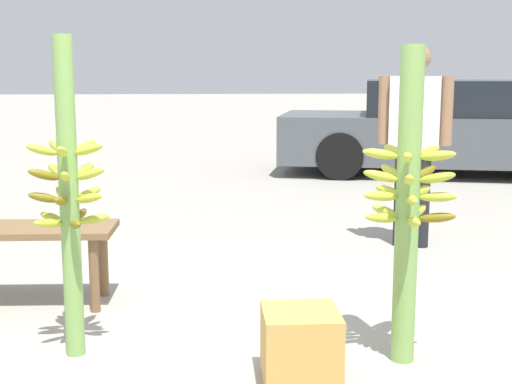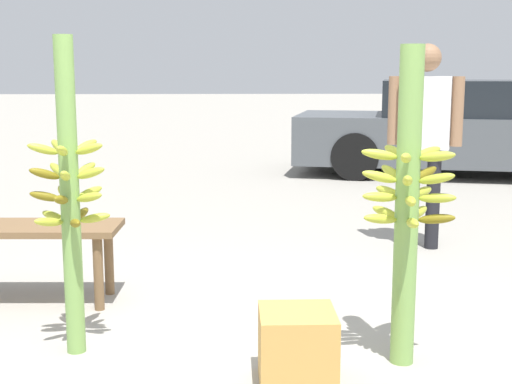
{
  "view_description": "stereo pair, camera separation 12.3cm",
  "coord_description": "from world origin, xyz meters",
  "px_view_note": "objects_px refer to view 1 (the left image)",
  "views": [
    {
      "loc": [
        -0.11,
        -3.28,
        1.45
      ],
      "look_at": [
        0.14,
        0.33,
        0.83
      ],
      "focal_mm": 50.0,
      "sensor_mm": 36.0,
      "label": 1
    },
    {
      "loc": [
        0.01,
        -3.29,
        1.45
      ],
      "look_at": [
        0.14,
        0.33,
        0.83
      ],
      "focal_mm": 50.0,
      "sensor_mm": 36.0,
      "label": 2
    }
  ],
  "objects_px": {
    "banana_stalk_left": "(69,196)",
    "market_bench": "(22,239)",
    "banana_stalk_center": "(408,202)",
    "parked_car": "(445,128)",
    "produce_crate": "(301,347)",
    "vendor_person": "(414,126)"
  },
  "relations": [
    {
      "from": "market_bench",
      "to": "parked_car",
      "type": "distance_m",
      "value": 7.01
    },
    {
      "from": "banana_stalk_center",
      "to": "vendor_person",
      "type": "height_order",
      "value": "vendor_person"
    },
    {
      "from": "banana_stalk_left",
      "to": "parked_car",
      "type": "xyz_separation_m",
      "value": [
        4.01,
        6.22,
        -0.19
      ]
    },
    {
      "from": "vendor_person",
      "to": "produce_crate",
      "type": "height_order",
      "value": "vendor_person"
    },
    {
      "from": "banana_stalk_center",
      "to": "produce_crate",
      "type": "height_order",
      "value": "banana_stalk_center"
    },
    {
      "from": "banana_stalk_left",
      "to": "produce_crate",
      "type": "xyz_separation_m",
      "value": [
        1.11,
        -0.42,
        -0.65
      ]
    },
    {
      "from": "banana_stalk_left",
      "to": "produce_crate",
      "type": "relative_size",
      "value": 4.61
    },
    {
      "from": "banana_stalk_left",
      "to": "parked_car",
      "type": "distance_m",
      "value": 7.41
    },
    {
      "from": "vendor_person",
      "to": "market_bench",
      "type": "relative_size",
      "value": 1.44
    },
    {
      "from": "banana_stalk_left",
      "to": "vendor_person",
      "type": "distance_m",
      "value": 3.19
    },
    {
      "from": "market_bench",
      "to": "parked_car",
      "type": "bearing_deg",
      "value": 52.32
    },
    {
      "from": "banana_stalk_left",
      "to": "market_bench",
      "type": "xyz_separation_m",
      "value": [
        -0.46,
        0.83,
        -0.41
      ]
    },
    {
      "from": "banana_stalk_center",
      "to": "market_bench",
      "type": "distance_m",
      "value": 2.39
    },
    {
      "from": "vendor_person",
      "to": "banana_stalk_left",
      "type": "bearing_deg",
      "value": -118.36
    },
    {
      "from": "market_bench",
      "to": "parked_car",
      "type": "relative_size",
      "value": 0.24
    },
    {
      "from": "market_bench",
      "to": "produce_crate",
      "type": "distance_m",
      "value": 2.02
    },
    {
      "from": "banana_stalk_left",
      "to": "banana_stalk_center",
      "type": "relative_size",
      "value": 1.03
    },
    {
      "from": "vendor_person",
      "to": "produce_crate",
      "type": "relative_size",
      "value": 4.71
    },
    {
      "from": "banana_stalk_left",
      "to": "banana_stalk_center",
      "type": "xyz_separation_m",
      "value": [
        1.66,
        -0.19,
        -0.02
      ]
    },
    {
      "from": "market_bench",
      "to": "parked_car",
      "type": "height_order",
      "value": "parked_car"
    },
    {
      "from": "banana_stalk_left",
      "to": "market_bench",
      "type": "relative_size",
      "value": 1.4
    },
    {
      "from": "vendor_person",
      "to": "parked_car",
      "type": "bearing_deg",
      "value": 87.85
    }
  ]
}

